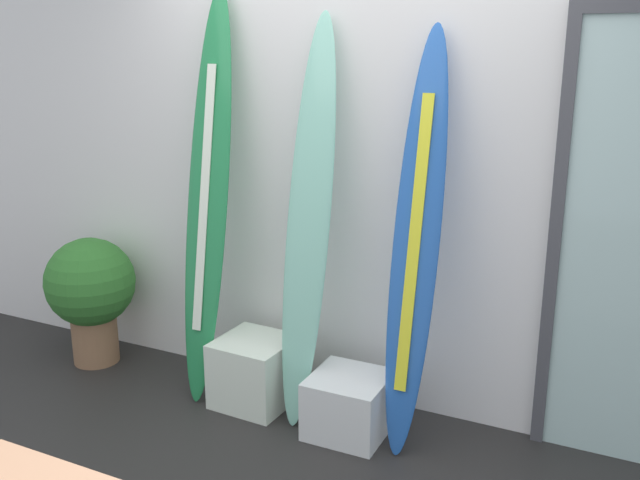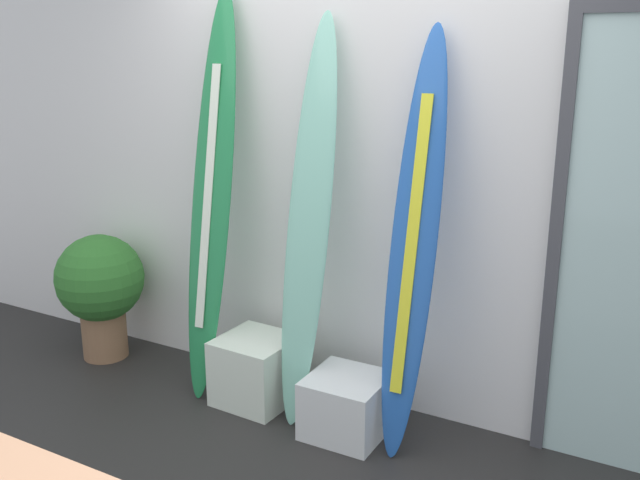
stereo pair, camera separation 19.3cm
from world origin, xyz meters
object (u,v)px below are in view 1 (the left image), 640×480
at_px(display_block_left, 349,404).
at_px(display_block_center, 255,371).
at_px(potted_plant, 91,289).
at_px(surfboard_cobalt, 416,244).
at_px(surfboard_seafoam, 308,227).
at_px(surfboard_emerald, 208,202).

bearing_deg(display_block_left, display_block_center, 174.36).
xyz_separation_m(display_block_left, potted_plant, (-1.80, 0.08, 0.33)).
bearing_deg(surfboard_cobalt, surfboard_seafoam, 178.75).
bearing_deg(display_block_left, surfboard_seafoam, 157.98).
xyz_separation_m(display_block_left, display_block_center, (-0.60, 0.06, 0.03)).
bearing_deg(surfboard_seafoam, surfboard_emerald, -179.44).
relative_size(surfboard_seafoam, display_block_center, 5.12).
bearing_deg(surfboard_cobalt, display_block_left, -160.17).
relative_size(surfboard_emerald, potted_plant, 2.80).
bearing_deg(surfboard_seafoam, display_block_center, -169.14).
xyz_separation_m(surfboard_seafoam, surfboard_cobalt, (0.59, -0.01, -0.01)).
bearing_deg(potted_plant, surfboard_seafoam, 1.64).
height_order(surfboard_seafoam, potted_plant, surfboard_seafoam).
bearing_deg(potted_plant, surfboard_emerald, 2.40).
relative_size(surfboard_cobalt, display_block_left, 5.25).
relative_size(display_block_center, potted_plant, 0.51).
distance_m(surfboard_emerald, surfboard_seafoam, 0.62).
relative_size(surfboard_seafoam, surfboard_cobalt, 1.03).
bearing_deg(display_block_left, surfboard_emerald, 172.94).
distance_m(surfboard_seafoam, display_block_center, 0.91).
height_order(surfboard_cobalt, display_block_center, surfboard_cobalt).
height_order(display_block_left, potted_plant, potted_plant).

